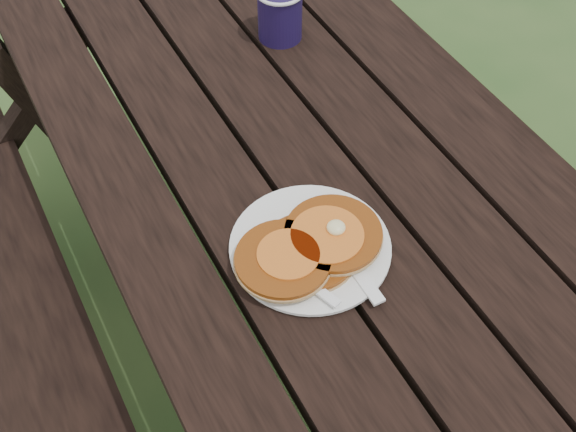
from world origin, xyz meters
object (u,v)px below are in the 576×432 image
picnic_table (293,273)px  plate (310,248)px  pancake_stack (310,247)px  coffee_cup (280,11)px

picnic_table → plate: (-0.09, -0.21, 0.39)m
pancake_stack → coffee_cup: 0.57m
plate → pancake_stack: size_ratio=1.02×
coffee_cup → plate: bearing=-113.0°
picnic_table → plate: bearing=-112.5°
plate → coffee_cup: size_ratio=2.25×
pancake_stack → coffee_cup: coffee_cup is taller
picnic_table → plate: 0.45m
pancake_stack → coffee_cup: size_ratio=2.21×
picnic_table → plate: size_ratio=7.32×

